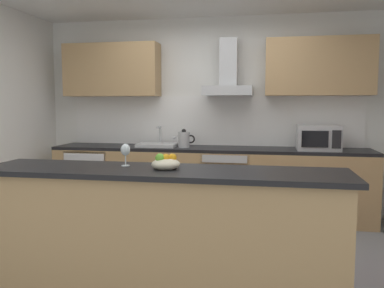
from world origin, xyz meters
name	(u,v)px	position (x,y,z in m)	size (l,w,h in m)	color
ground	(186,260)	(0.00, 0.00, -0.01)	(5.59, 4.57, 0.02)	gray
wall_back	(213,115)	(0.00, 1.84, 1.30)	(5.59, 0.12, 2.60)	white
backsplash_tile	(212,121)	(0.00, 1.77, 1.23)	(3.90, 0.02, 0.66)	white
counter_back	(208,182)	(0.00, 1.46, 0.45)	(4.04, 0.60, 0.90)	tan
counter_island	(162,230)	(-0.06, -0.66, 0.49)	(2.82, 0.64, 0.96)	tan
upper_cabinets	(211,69)	(0.00, 1.61, 1.91)	(3.99, 0.32, 0.70)	tan
oven	(227,182)	(0.24, 1.44, 0.46)	(0.60, 0.62, 0.80)	slate
refrigerator	(94,180)	(-1.57, 1.43, 0.43)	(0.58, 0.60, 0.85)	white
microwave	(318,138)	(1.34, 1.41, 1.05)	(0.50, 0.38, 0.30)	#B7BABC
sink	(158,144)	(-0.66, 1.45, 0.93)	(0.50, 0.40, 0.26)	silver
kettle	(184,139)	(-0.31, 1.40, 1.01)	(0.29, 0.15, 0.24)	#B7BABC
range_hood	(229,78)	(0.24, 1.57, 1.79)	(0.62, 0.45, 0.72)	#B7BABC
wine_glass	(125,151)	(-0.37, -0.57, 1.09)	(0.08, 0.08, 0.18)	silver
fruit_bowl	(166,163)	(-0.03, -0.64, 1.01)	(0.22, 0.22, 0.13)	beige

